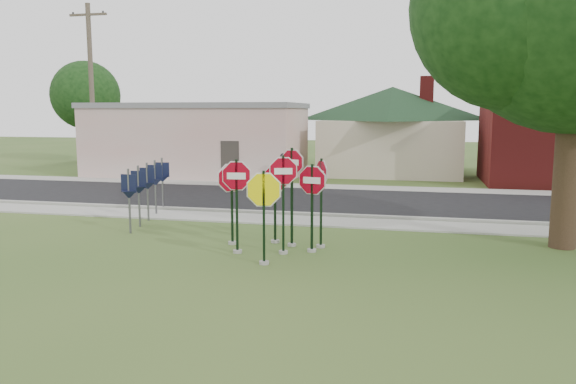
% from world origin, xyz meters
% --- Properties ---
extents(ground, '(120.00, 120.00, 0.00)m').
position_xyz_m(ground, '(0.00, 0.00, 0.00)').
color(ground, '#33531F').
rests_on(ground, ground).
extents(sidewalk_near, '(60.00, 1.60, 0.06)m').
position_xyz_m(sidewalk_near, '(0.00, 5.50, 0.03)').
color(sidewalk_near, gray).
rests_on(sidewalk_near, ground).
extents(road, '(60.00, 7.00, 0.04)m').
position_xyz_m(road, '(0.00, 10.00, 0.02)').
color(road, black).
rests_on(road, ground).
extents(sidewalk_far, '(60.00, 1.60, 0.06)m').
position_xyz_m(sidewalk_far, '(0.00, 14.30, 0.03)').
color(sidewalk_far, gray).
rests_on(sidewalk_far, ground).
extents(curb, '(60.00, 0.20, 0.14)m').
position_xyz_m(curb, '(0.00, 6.50, 0.07)').
color(curb, gray).
rests_on(curb, ground).
extents(stop_sign_center, '(0.97, 0.33, 2.70)m').
position_xyz_m(stop_sign_center, '(0.16, 1.12, 1.68)').
color(stop_sign_center, gray).
rests_on(stop_sign_center, ground).
extents(stop_sign_yellow, '(1.15, 0.24, 2.43)m').
position_xyz_m(stop_sign_yellow, '(-0.06, 0.01, 1.49)').
color(stop_sign_yellow, gray).
rests_on(stop_sign_yellow, ground).
extents(stop_sign_left, '(1.07, 0.24, 2.59)m').
position_xyz_m(stop_sign_left, '(-1.04, 0.93, 1.61)').
color(stop_sign_left, gray).
rests_on(stop_sign_left, ground).
extents(stop_sign_right, '(1.04, 0.26, 2.46)m').
position_xyz_m(stop_sign_right, '(0.86, 1.49, 1.51)').
color(stop_sign_right, gray).
rests_on(stop_sign_right, ground).
extents(stop_sign_back_right, '(0.93, 0.31, 2.83)m').
position_xyz_m(stop_sign_back_right, '(0.20, 1.99, 1.75)').
color(stop_sign_back_right, gray).
rests_on(stop_sign_back_right, ground).
extents(stop_sign_back_left, '(1.04, 0.24, 2.35)m').
position_xyz_m(stop_sign_back_left, '(-0.35, 2.29, 1.43)').
color(stop_sign_back_left, gray).
rests_on(stop_sign_back_left, ground).
extents(stop_sign_far_right, '(0.54, 0.83, 2.55)m').
position_xyz_m(stop_sign_far_right, '(1.01, 2.01, 1.56)').
color(stop_sign_far_right, gray).
rests_on(stop_sign_far_right, ground).
extents(stop_sign_far_left, '(0.89, 0.69, 2.44)m').
position_xyz_m(stop_sign_far_left, '(-1.48, 1.84, 1.51)').
color(stop_sign_far_left, gray).
rests_on(stop_sign_far_left, ground).
extents(route_sign_row, '(1.43, 4.63, 2.00)m').
position_xyz_m(route_sign_row, '(-5.40, 4.50, 1.22)').
color(route_sign_row, '#59595E').
rests_on(route_sign_row, ground).
extents(building_stucco, '(12.20, 6.20, 4.20)m').
position_xyz_m(building_stucco, '(-9.00, 18.00, 2.15)').
color(building_stucco, beige).
rests_on(building_stucco, ground).
extents(building_house, '(11.60, 11.60, 6.20)m').
position_xyz_m(building_house, '(2.00, 22.00, 3.65)').
color(building_house, '#C2B49A').
rests_on(building_house, ground).
extents(utility_pole_near, '(2.20, 0.26, 9.50)m').
position_xyz_m(utility_pole_near, '(-14.00, 15.20, 4.97)').
color(utility_pole_near, '#463A2F').
rests_on(utility_pole_near, ground).
extents(bg_tree_left, '(4.90, 4.90, 7.35)m').
position_xyz_m(bg_tree_left, '(-20.00, 24.00, 4.88)').
color(bg_tree_left, black).
rests_on(bg_tree_left, ground).
extents(pedestrian, '(0.65, 0.51, 1.59)m').
position_xyz_m(pedestrian, '(-3.01, 14.37, 0.86)').
color(pedestrian, black).
rests_on(pedestrian, sidewalk_far).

